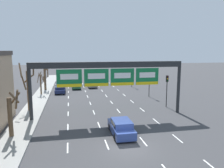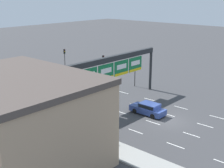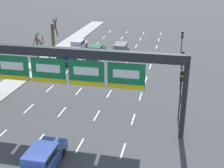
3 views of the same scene
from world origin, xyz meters
name	(u,v)px [view 1 (image 1 of 3)]	position (x,y,z in m)	size (l,w,h in m)	color
ground_plane	(128,148)	(0.00, 0.00, 0.00)	(220.00, 220.00, 0.00)	#3D3D3F
sidewalk_left	(3,158)	(-9.65, 0.00, 0.07)	(2.80, 110.00, 0.15)	#999993
lane_dashes	(103,107)	(0.00, 13.50, 0.00)	(10.02, 67.00, 0.01)	white
sign_gantry	(109,72)	(0.00, 8.84, 5.52)	(18.51, 0.70, 6.69)	#232628
car_navy	(60,89)	(-6.44, 25.13, 0.68)	(1.94, 3.96, 1.26)	#19234C
car_blue	(121,127)	(0.09, 2.90, 0.80)	(1.87, 4.55, 1.51)	navy
car_green	(76,85)	(-3.31, 29.57, 0.77)	(1.83, 4.29, 1.44)	#235B38
car_silver	(60,84)	(-6.79, 31.80, 0.82)	(1.80, 4.29, 1.55)	#B7B7BC
suv_grey	(92,83)	(0.13, 30.50, 0.94)	(1.91, 4.14, 1.69)	slate
traffic_light_near_gantry	(149,80)	(8.87, 18.83, 3.01)	(0.30, 0.35, 4.20)	black
traffic_light_mid_block	(132,74)	(8.76, 29.18, 2.95)	(0.30, 0.35, 4.11)	black
traffic_light_far_end	(167,85)	(8.80, 11.72, 3.24)	(0.30, 0.35, 4.53)	black
tree_bare_closest	(45,77)	(-9.39, 28.50, 2.72)	(1.08, 1.47, 5.26)	brown
tree_bare_second	(12,113)	(-9.94, 4.21, 2.37)	(1.23, 1.87, 4.42)	brown
tree_bare_third	(28,87)	(-10.02, 13.28, 3.27)	(2.15, 2.11, 6.31)	brown
tree_bare_furthest	(41,82)	(-9.68, 23.86, 2.34)	(1.63, 1.55, 4.11)	brown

